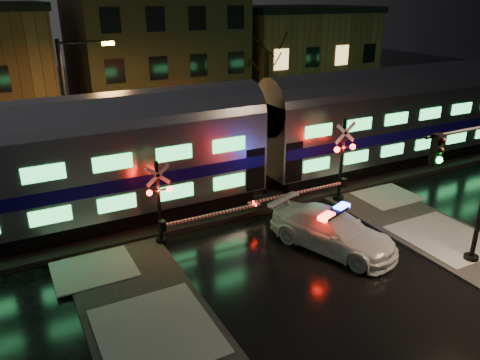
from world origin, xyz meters
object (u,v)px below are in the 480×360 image
(crossing_signal_left, at_px, (169,211))
(traffic_light, at_px, (470,193))
(police_car, at_px, (333,231))
(streetlight, at_px, (73,111))
(crossing_signal_right, at_px, (336,170))

(crossing_signal_left, bearing_deg, traffic_light, -37.82)
(police_car, height_order, streetlight, streetlight)
(crossing_signal_left, relative_size, streetlight, 0.66)
(crossing_signal_right, height_order, crossing_signal_left, crossing_signal_right)
(crossing_signal_left, height_order, traffic_light, traffic_light)
(streetlight, bearing_deg, crossing_signal_right, -31.00)
(traffic_light, bearing_deg, police_car, 119.33)
(crossing_signal_right, relative_size, streetlight, 0.76)
(crossing_signal_right, distance_m, crossing_signal_left, 8.77)
(police_car, distance_m, streetlight, 13.67)
(traffic_light, bearing_deg, crossing_signal_left, 128.95)
(crossing_signal_left, relative_size, traffic_light, 0.87)
(traffic_light, distance_m, streetlight, 17.95)
(traffic_light, bearing_deg, crossing_signal_right, 79.37)
(police_car, xyz_separation_m, traffic_light, (3.23, -3.52, 2.41))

